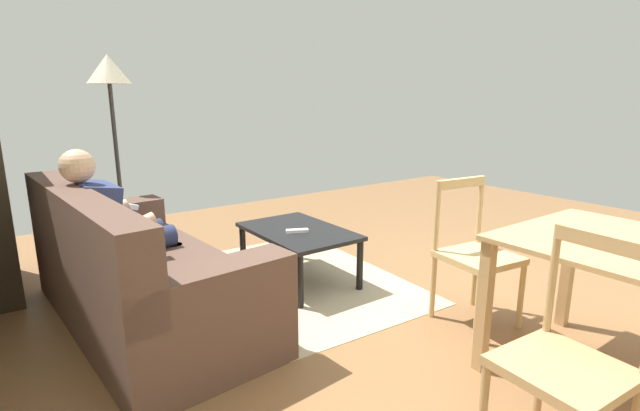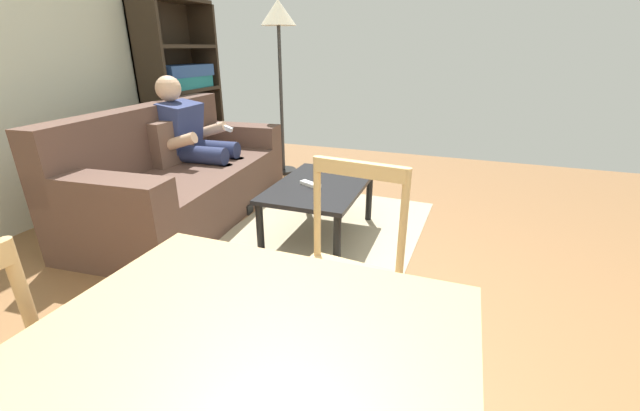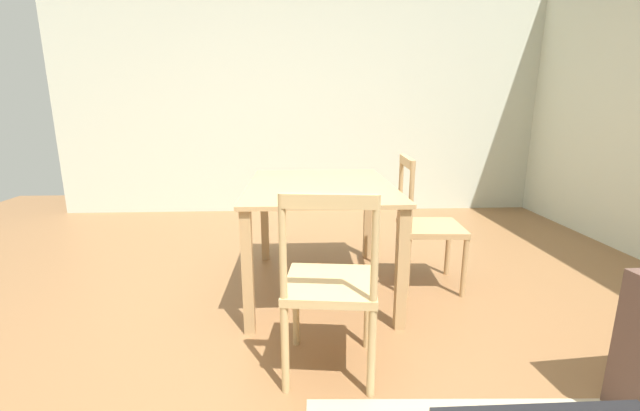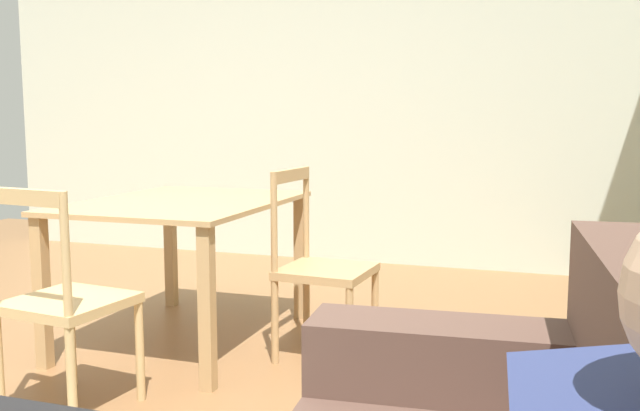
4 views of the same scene
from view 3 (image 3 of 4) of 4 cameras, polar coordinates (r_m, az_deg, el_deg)
name	(u,v)px [view 3 (image 3 of 4)]	position (r m, az deg, el deg)	size (l,w,h in m)	color
ground_plane	(311,353)	(2.27, -1.32, -19.92)	(8.23, 8.23, 0.00)	brown
wall_side	(302,98)	(5.01, -2.49, 14.78)	(0.12, 5.75, 2.72)	beige
dining_table	(320,200)	(2.77, 0.00, 0.83)	(1.26, 0.96, 0.75)	tan
dining_chair_near_wall	(427,226)	(2.96, 14.68, -2.76)	(0.45, 0.45, 0.93)	tan
dining_chair_facing_couch	(330,286)	(1.92, 1.40, -11.14)	(0.47, 0.47, 0.92)	tan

